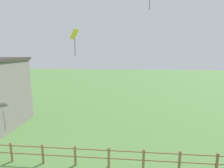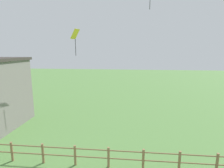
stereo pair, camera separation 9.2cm
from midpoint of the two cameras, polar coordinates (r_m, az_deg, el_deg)
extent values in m
cylinder|color=olive|center=(12.77, -30.14, -18.66)|extent=(0.14, 0.14, 1.23)
cylinder|color=olive|center=(11.83, -21.85, -20.38)|extent=(0.14, 0.14, 1.23)
cylinder|color=olive|center=(11.15, -12.14, -21.86)|extent=(0.14, 0.14, 1.23)
cylinder|color=olive|center=(10.79, -1.31, -22.82)|extent=(0.14, 0.14, 1.23)
cylinder|color=olive|center=(10.78, 10.00, -23.03)|extent=(0.14, 0.14, 1.23)
cylinder|color=olive|center=(11.12, 20.95, -22.47)|extent=(0.14, 0.14, 1.23)
cylinder|color=olive|center=(11.78, 30.83, -21.33)|extent=(0.14, 0.14, 1.23)
cylinder|color=olive|center=(10.56, -1.32, -20.87)|extent=(19.58, 0.07, 0.07)
cylinder|color=olive|center=(10.82, -1.31, -23.09)|extent=(19.58, 0.07, 0.07)
cube|color=yellow|center=(18.01, -12.32, 15.67)|extent=(0.85, 0.95, 0.92)
cylinder|color=black|center=(17.94, -12.16, 11.66)|extent=(0.05, 0.05, 1.65)
camera|label=1|loc=(0.05, -90.24, -0.04)|focal=28.00mm
camera|label=2|loc=(0.05, 89.76, 0.04)|focal=28.00mm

